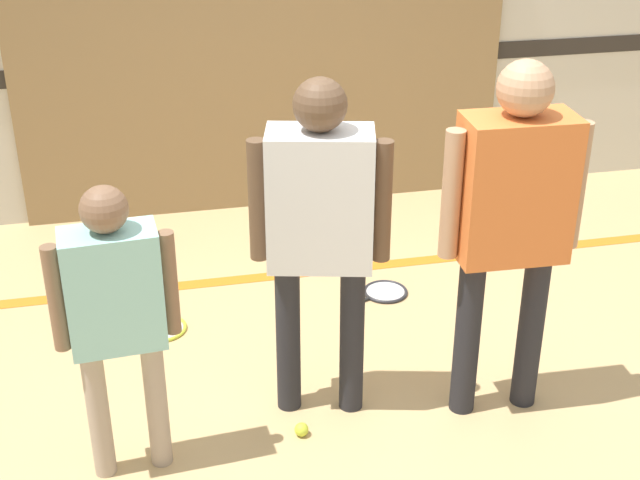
{
  "coord_description": "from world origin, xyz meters",
  "views": [
    {
      "loc": [
        -0.99,
        -3.56,
        2.68
      ],
      "look_at": [
        -0.24,
        -0.12,
        0.9
      ],
      "focal_mm": 50.0,
      "sensor_mm": 36.0,
      "label": 1
    }
  ],
  "objects_px": {
    "tennis_ball_near_instructor": "(302,429)",
    "tennis_ball_by_spare_racket": "(166,324)",
    "person_student_left": "(115,304)",
    "person_student_right": "(513,207)",
    "person_instructor": "(320,217)",
    "racket_second_spare": "(383,293)",
    "racket_spare_on_floor": "(159,327)",
    "tennis_ball_stray_left": "(356,294)"
  },
  "relations": [
    {
      "from": "person_student_right",
      "to": "tennis_ball_near_instructor",
      "type": "height_order",
      "value": "person_student_right"
    },
    {
      "from": "person_student_left",
      "to": "tennis_ball_by_spare_racket",
      "type": "distance_m",
      "value": 1.39
    },
    {
      "from": "person_instructor",
      "to": "person_student_right",
      "type": "relative_size",
      "value": 0.96
    },
    {
      "from": "tennis_ball_near_instructor",
      "to": "tennis_ball_by_spare_racket",
      "type": "bearing_deg",
      "value": 117.75
    },
    {
      "from": "tennis_ball_near_instructor",
      "to": "racket_second_spare",
      "type": "bearing_deg",
      "value": 58.25
    },
    {
      "from": "person_student_left",
      "to": "tennis_ball_near_instructor",
      "type": "xyz_separation_m",
      "value": [
        0.77,
        0.05,
        -0.8
      ]
    },
    {
      "from": "tennis_ball_near_instructor",
      "to": "tennis_ball_stray_left",
      "type": "relative_size",
      "value": 1.0
    },
    {
      "from": "person_instructor",
      "to": "tennis_ball_near_instructor",
      "type": "bearing_deg",
      "value": -109.48
    },
    {
      "from": "racket_spare_on_floor",
      "to": "racket_second_spare",
      "type": "xyz_separation_m",
      "value": [
        1.33,
        0.1,
        0.0
      ]
    },
    {
      "from": "person_instructor",
      "to": "racket_second_spare",
      "type": "relative_size",
      "value": 3.5
    },
    {
      "from": "person_student_left",
      "to": "racket_second_spare",
      "type": "height_order",
      "value": "person_student_left"
    },
    {
      "from": "tennis_ball_stray_left",
      "to": "racket_second_spare",
      "type": "bearing_deg",
      "value": 6.89
    },
    {
      "from": "racket_second_spare",
      "to": "tennis_ball_stray_left",
      "type": "bearing_deg",
      "value": -18.04
    },
    {
      "from": "tennis_ball_near_instructor",
      "to": "tennis_ball_stray_left",
      "type": "height_order",
      "value": "same"
    },
    {
      "from": "racket_second_spare",
      "to": "person_student_left",
      "type": "bearing_deg",
      "value": 14.46
    },
    {
      "from": "racket_spare_on_floor",
      "to": "person_instructor",
      "type": "bearing_deg",
      "value": -178.9
    },
    {
      "from": "tennis_ball_near_instructor",
      "to": "tennis_ball_by_spare_racket",
      "type": "height_order",
      "value": "same"
    },
    {
      "from": "person_instructor",
      "to": "tennis_ball_stray_left",
      "type": "xyz_separation_m",
      "value": [
        0.43,
        0.95,
        -0.98
      ]
    },
    {
      "from": "person_student_right",
      "to": "tennis_ball_stray_left",
      "type": "relative_size",
      "value": 25.97
    },
    {
      "from": "person_instructor",
      "to": "tennis_ball_near_instructor",
      "type": "height_order",
      "value": "person_instructor"
    },
    {
      "from": "person_student_right",
      "to": "tennis_ball_near_instructor",
      "type": "relative_size",
      "value": 25.97
    },
    {
      "from": "person_student_right",
      "to": "tennis_ball_stray_left",
      "type": "height_order",
      "value": "person_student_right"
    },
    {
      "from": "racket_spare_on_floor",
      "to": "racket_second_spare",
      "type": "distance_m",
      "value": 1.33
    },
    {
      "from": "racket_spare_on_floor",
      "to": "person_student_left",
      "type": "bearing_deg",
      "value": 132.49
    },
    {
      "from": "person_instructor",
      "to": "person_student_left",
      "type": "distance_m",
      "value": 0.95
    },
    {
      "from": "tennis_ball_near_instructor",
      "to": "tennis_ball_stray_left",
      "type": "distance_m",
      "value": 1.28
    },
    {
      "from": "person_instructor",
      "to": "racket_spare_on_floor",
      "type": "xyz_separation_m",
      "value": [
        -0.73,
        0.87,
        -1.01
      ]
    },
    {
      "from": "person_instructor",
      "to": "racket_spare_on_floor",
      "type": "bearing_deg",
      "value": 143.47
    },
    {
      "from": "racket_second_spare",
      "to": "tennis_ball_by_spare_racket",
      "type": "relative_size",
      "value": 7.12
    },
    {
      "from": "racket_second_spare",
      "to": "tennis_ball_by_spare_racket",
      "type": "height_order",
      "value": "tennis_ball_by_spare_racket"
    },
    {
      "from": "person_student_right",
      "to": "racket_spare_on_floor",
      "type": "height_order",
      "value": "person_student_right"
    },
    {
      "from": "person_student_right",
      "to": "tennis_ball_by_spare_racket",
      "type": "distance_m",
      "value": 2.1
    },
    {
      "from": "racket_spare_on_floor",
      "to": "tennis_ball_near_instructor",
      "type": "height_order",
      "value": "tennis_ball_near_instructor"
    },
    {
      "from": "person_student_left",
      "to": "person_instructor",
      "type": "bearing_deg",
      "value": 11.85
    },
    {
      "from": "racket_spare_on_floor",
      "to": "tennis_ball_by_spare_racket",
      "type": "bearing_deg",
      "value": -144.52
    },
    {
      "from": "racket_second_spare",
      "to": "tennis_ball_stray_left",
      "type": "relative_size",
      "value": 7.12
    },
    {
      "from": "person_student_left",
      "to": "person_student_right",
      "type": "distance_m",
      "value": 1.74
    },
    {
      "from": "person_student_right",
      "to": "person_student_left",
      "type": "bearing_deg",
      "value": 4.91
    },
    {
      "from": "tennis_ball_near_instructor",
      "to": "person_instructor",
      "type": "bearing_deg",
      "value": 57.16
    },
    {
      "from": "person_student_right",
      "to": "racket_spare_on_floor",
      "type": "bearing_deg",
      "value": -31.68
    },
    {
      "from": "tennis_ball_by_spare_racket",
      "to": "tennis_ball_near_instructor",
      "type": "bearing_deg",
      "value": -62.25
    },
    {
      "from": "racket_spare_on_floor",
      "to": "tennis_ball_near_instructor",
      "type": "xyz_separation_m",
      "value": [
        0.6,
        -1.07,
        0.02
      ]
    }
  ]
}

